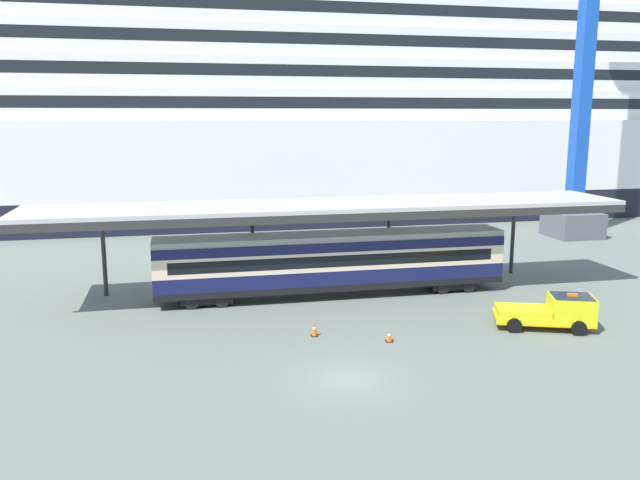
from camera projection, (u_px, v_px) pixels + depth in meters
name	position (u px, v px, depth m)	size (l,w,h in m)	color
ground_plane	(348.00, 379.00, 28.81)	(400.00, 400.00, 0.00)	slate
cruise_ship	(301.00, 109.00, 74.91)	(120.75, 22.23, 34.61)	black
platform_canopy	(331.00, 207.00, 41.31)	(38.22, 6.14, 5.99)	#B8B8B8
train_carriage	(333.00, 261.00, 41.58)	(22.41, 2.81, 4.11)	black
service_truck	(553.00, 311.00, 35.40)	(5.58, 3.68, 2.02)	yellow
traffic_cone_near	(314.00, 329.00, 34.29)	(0.36, 0.36, 0.76)	black
traffic_cone_mid	(389.00, 336.00, 33.47)	(0.36, 0.36, 0.66)	black
dockside_crane	(596.00, 21.00, 58.78)	(16.97, 4.40, 61.32)	#595960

